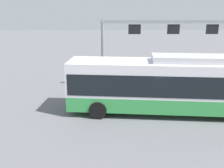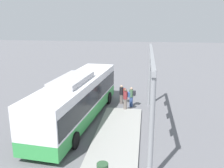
# 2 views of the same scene
# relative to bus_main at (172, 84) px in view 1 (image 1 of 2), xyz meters

# --- Properties ---
(ground_plane) EXTENTS (120.00, 120.00, 0.00)m
(ground_plane) POSITION_rel_bus_main_xyz_m (0.01, -0.00, -1.81)
(ground_plane) COLOR slate
(platform_curb) EXTENTS (10.00, 2.80, 0.16)m
(platform_curb) POSITION_rel_bus_main_xyz_m (-2.45, -3.09, -1.73)
(platform_curb) COLOR #9E9E99
(platform_curb) RESTS_ON ground
(bus_main) EXTENTS (12.15, 3.69, 3.46)m
(bus_main) POSITION_rel_bus_main_xyz_m (0.00, 0.00, 0.00)
(bus_main) COLOR green
(bus_main) RESTS_ON ground
(person_boarding) EXTENTS (0.39, 0.56, 1.67)m
(person_boarding) POSITION_rel_bus_main_xyz_m (3.51, -3.63, -0.92)
(person_boarding) COLOR #334C8C
(person_boarding) RESTS_ON ground
(person_waiting_near) EXTENTS (0.52, 0.61, 1.67)m
(person_waiting_near) POSITION_rel_bus_main_xyz_m (2.45, -3.22, -0.76)
(person_waiting_near) COLOR slate
(person_waiting_near) RESTS_ON platform_curb
(person_waiting_mid) EXTENTS (0.36, 0.54, 1.67)m
(person_waiting_mid) POSITION_rel_bus_main_xyz_m (4.10, -2.75, -0.92)
(person_waiting_mid) COLOR slate
(person_waiting_mid) RESTS_ON ground
(platform_sign_gantry) EXTENTS (10.77, 0.24, 5.20)m
(platform_sign_gantry) POSITION_rel_bus_main_xyz_m (-1.09, -5.04, 2.01)
(platform_sign_gantry) COLOR gray
(platform_sign_gantry) RESTS_ON ground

